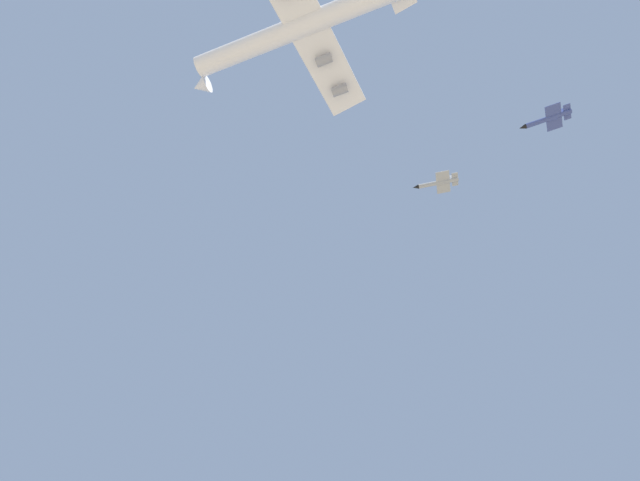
# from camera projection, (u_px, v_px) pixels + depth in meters

# --- Properties ---
(carrier_jet) EXTENTS (77.69, 60.67, 21.14)m
(carrier_jet) POSITION_uv_depth(u_px,v_px,m) (304.00, 25.00, 135.39)
(carrier_jet) COLOR white
(chase_jet_lead) EXTENTS (15.23, 8.37, 4.00)m
(chase_jet_lead) POSITION_uv_depth(u_px,v_px,m) (438.00, 183.00, 151.34)
(chase_jet_lead) COLOR #999EA3
(chase_jet_trailing) EXTENTS (15.22, 8.24, 4.00)m
(chase_jet_trailing) POSITION_uv_depth(u_px,v_px,m) (548.00, 119.00, 135.67)
(chase_jet_trailing) COLOR #38478C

